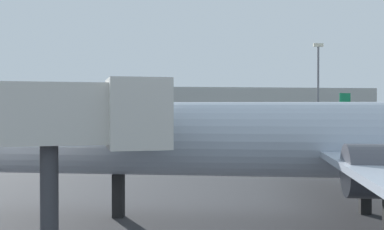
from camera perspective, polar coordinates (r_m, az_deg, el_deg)
name	(u,v)px	position (r m, az deg, el deg)	size (l,w,h in m)	color
airplane_at_gate	(350,140)	(22.53, 18.50, -2.90)	(39.34, 29.32, 12.02)	#B2BCCC
airplane_far_left	(308,120)	(88.07, 13.80, -0.62)	(24.26, 16.92, 8.00)	silver
light_mast_right	(318,81)	(115.32, 15.00, 3.95)	(2.40, 0.50, 20.45)	slate
terminal_building	(189,108)	(126.92, -0.34, 0.87)	(97.87, 18.74, 10.45)	#B7B7B2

